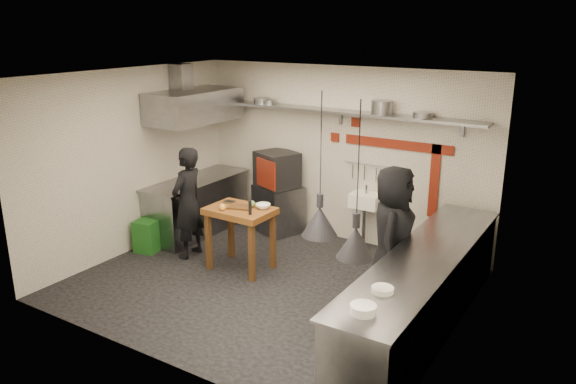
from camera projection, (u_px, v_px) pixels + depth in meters
The scene contains 47 objects.
floor at pixel (268, 284), 7.66m from camera, with size 5.00×5.00×0.00m, color black.
ceiling at pixel (266, 76), 6.85m from camera, with size 5.00×5.00×0.00m, color beige.
wall_back at pixel (341, 155), 8.96m from camera, with size 5.00×0.04×2.80m, color beige.
wall_front at pixel (148, 236), 5.55m from camera, with size 5.00×0.04×2.80m, color beige.
wall_left at pixel (131, 162), 8.53m from camera, with size 0.04×4.20×2.80m, color beige.
wall_right at pixel (461, 221), 5.98m from camera, with size 0.04×4.20×2.80m, color beige.
red_band_horiz at pixel (397, 145), 8.38m from camera, with size 1.70×0.02×0.14m, color maroon.
red_band_vert at pixel (434, 181), 8.21m from camera, with size 0.14×0.02×1.10m, color maroon.
red_tile_a at pixel (356, 122), 8.65m from camera, with size 0.14×0.02×0.14m, color maroon.
red_tile_b at pixel (335, 137), 8.91m from camera, with size 0.14×0.02×0.14m, color maroon.
back_shelf at pixel (337, 111), 8.60m from camera, with size 4.60×0.34×0.04m, color slate.
shelf_bracket_left at pixel (243, 107), 9.72m from camera, with size 0.04×0.06×0.24m, color slate.
shelf_bracket_mid at pixel (341, 117), 8.75m from camera, with size 0.04×0.06×0.24m, color slate.
shelf_bracket_right at pixel (463, 128), 7.79m from camera, with size 0.04×0.06×0.24m, color slate.
pan_far_left at pixel (262, 101), 9.29m from camera, with size 0.27×0.27×0.09m, color slate.
pan_mid_left at pixel (269, 102), 9.22m from camera, with size 0.23×0.23×0.07m, color slate.
stock_pot at pixel (382, 107), 8.19m from camera, with size 0.31×0.31×0.20m, color slate.
pan_right at pixel (423, 115), 7.89m from camera, with size 0.28×0.28×0.08m, color slate.
oven_stand at pixel (279, 209), 9.52m from camera, with size 0.71×0.65×0.80m, color slate.
combi_oven at pixel (277, 169), 9.32m from camera, with size 0.62×0.58×0.58m, color black.
oven_door at pixel (266, 174), 9.03m from camera, with size 0.52×0.03×0.46m, color maroon.
oven_glass at pixel (268, 174), 9.04m from camera, with size 0.35×0.02×0.34m, color black.
hand_sink at pixel (366, 200), 8.71m from camera, with size 0.46×0.34×0.22m, color white.
sink_tap at pixel (366, 189), 8.66m from camera, with size 0.03×0.03×0.14m, color slate.
sink_drain at pixel (364, 228), 8.80m from camera, with size 0.06×0.06×0.66m, color slate.
utensil_rail at pixel (371, 165), 8.67m from camera, with size 0.02×0.02×0.90m, color slate.
counter_right at pixel (423, 293), 6.43m from camera, with size 0.70×3.80×0.90m, color slate.
counter_right_top at pixel (425, 256), 6.30m from camera, with size 0.76×3.90×0.03m, color slate.
plate_stack at pixel (363, 309), 5.00m from camera, with size 0.24×0.24×0.09m, color white.
small_bowl_right at pixel (382, 290), 5.41m from camera, with size 0.22×0.22×0.05m, color white.
counter_left at pixel (197, 206), 9.47m from camera, with size 0.70×1.90×0.90m, color slate.
counter_left_top at pixel (196, 180), 9.34m from camera, with size 0.76×2.00×0.03m, color slate.
extractor_hood at pixel (195, 106), 8.96m from camera, with size 0.78×1.60×0.50m, color slate.
hood_duct at pixel (181, 80), 8.97m from camera, with size 0.28×0.28×0.50m, color slate.
green_bin at pixel (148, 236), 8.72m from camera, with size 0.34×0.34×0.50m, color #1B5C1B.
prep_table at pixel (241, 239), 8.04m from camera, with size 0.92×0.64×0.92m, color brown, non-canonical shape.
cutting_board at pixel (241, 207), 7.91m from camera, with size 0.33×0.23×0.03m, color #523216.
pepper_mill at pixel (250, 207), 7.61m from camera, with size 0.04×0.04×0.20m, color black.
lemon_a at pixel (223, 207), 7.84m from camera, with size 0.09×0.09×0.09m, color gold.
lemon_b at pixel (222, 208), 7.80m from camera, with size 0.08×0.08×0.08m, color gold.
veg_ball at pixel (252, 204), 7.92m from camera, with size 0.10×0.10×0.10m, color #55893E.
steel_tray at pixel (229, 202), 8.12m from camera, with size 0.16×0.11×0.03m, color slate.
bowl at pixel (263, 206), 7.88m from camera, with size 0.21×0.21×0.07m, color white.
heat_lamp_near at pixel (321, 166), 5.61m from camera, with size 0.38×0.38×1.49m, color black, non-canonical shape.
heat_lamp_far at pixel (358, 182), 5.00m from camera, with size 0.36×0.36×1.47m, color black, non-canonical shape.
chef_left at pixel (188, 203), 8.37m from camera, with size 0.62×0.40×1.69m, color black.
chef_right at pixel (393, 235), 6.98m from camera, with size 0.87×0.57×1.78m, color black.
Camera 1 is at (3.94, -5.75, 3.43)m, focal length 35.00 mm.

